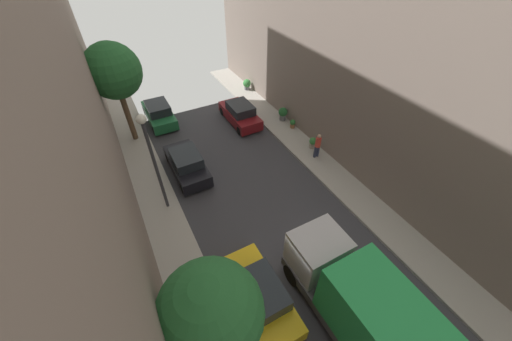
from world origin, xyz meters
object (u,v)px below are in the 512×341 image
(parked_car_left_3, at_px, (159,113))
(potted_plant_0, at_px, (283,113))
(parked_car_right_2, at_px, (240,114))
(pedestrian, at_px, (318,145))
(potted_plant_1, at_px, (293,124))
(parked_car_left_1, at_px, (260,295))
(lamp_post, at_px, (151,152))
(street_tree_0, at_px, (113,72))
(potted_plant_3, at_px, (313,143))
(street_tree_2, at_px, (210,314))
(delivery_truck, at_px, (363,309))
(potted_plant_2, at_px, (247,84))
(parked_car_left_2, at_px, (187,164))

(parked_car_left_3, distance_m, potted_plant_0, 9.42)
(parked_car_right_2, relative_size, potted_plant_0, 4.11)
(pedestrian, relative_size, potted_plant_1, 2.65)
(parked_car_left_1, relative_size, lamp_post, 0.74)
(parked_car_left_1, xyz_separation_m, potted_plant_1, (8.36, 10.12, -0.22))
(parked_car_left_1, distance_m, pedestrian, 10.21)
(potted_plant_0, distance_m, potted_plant_1, 1.28)
(parked_car_left_3, distance_m, street_tree_0, 5.05)
(parked_car_left_3, bearing_deg, potted_plant_3, -45.65)
(street_tree_2, bearing_deg, delivery_truck, -15.37)
(street_tree_2, bearing_deg, lamp_post, 87.99)
(street_tree_2, bearing_deg, potted_plant_2, 60.63)
(parked_car_left_2, relative_size, parked_car_right_2, 1.00)
(street_tree_2, height_order, potted_plant_1, street_tree_2)
(street_tree_0, xyz_separation_m, potted_plant_3, (10.38, -6.81, -4.45))
(parked_car_left_1, distance_m, street_tree_2, 4.37)
(potted_plant_2, bearing_deg, delivery_truck, -105.55)
(street_tree_2, xyz_separation_m, potted_plant_0, (10.48, 12.60, -3.57))
(street_tree_0, relative_size, potted_plant_3, 8.68)
(pedestrian, xyz_separation_m, potted_plant_1, (0.54, 3.57, -0.58))
(street_tree_0, bearing_deg, lamp_post, -87.82)
(delivery_truck, height_order, potted_plant_0, delivery_truck)
(parked_car_left_1, distance_m, parked_car_left_3, 15.84)
(parked_car_right_2, relative_size, pedestrian, 2.44)
(parked_car_right_2, bearing_deg, parked_car_left_3, 151.10)
(parked_car_left_1, height_order, street_tree_0, street_tree_0)
(pedestrian, xyz_separation_m, street_tree_0, (-10.00, 7.72, 3.92))
(parked_car_left_3, xyz_separation_m, delivery_truck, (2.70, -18.42, 1.07))
(potted_plant_0, height_order, potted_plant_3, potted_plant_0)
(pedestrian, xyz_separation_m, potted_plant_0, (0.47, 4.83, -0.35))
(street_tree_0, distance_m, lamp_post, 7.42)
(potted_plant_2, bearing_deg, parked_car_right_2, -122.68)
(delivery_truck, distance_m, potted_plant_0, 15.06)
(street_tree_0, distance_m, potted_plant_1, 12.19)
(parked_car_left_2, relative_size, delivery_truck, 0.64)
(parked_car_left_2, distance_m, potted_plant_0, 8.58)
(delivery_truck, bearing_deg, potted_plant_1, 65.97)
(parked_car_left_1, distance_m, parked_car_left_2, 9.17)
(pedestrian, relative_size, street_tree_2, 0.31)
(delivery_truck, bearing_deg, street_tree_0, 106.16)
(potted_plant_2, distance_m, potted_plant_3, 9.80)
(pedestrian, height_order, potted_plant_1, pedestrian)
(potted_plant_1, distance_m, potted_plant_3, 2.67)
(potted_plant_1, xyz_separation_m, potted_plant_2, (-0.14, 7.13, 0.17))
(parked_car_right_2, height_order, street_tree_0, street_tree_0)
(parked_car_left_3, xyz_separation_m, street_tree_2, (-2.19, -17.07, 3.58))
(parked_car_left_3, relative_size, street_tree_0, 0.64)
(parked_car_left_3, height_order, potted_plant_0, parked_car_left_3)
(delivery_truck, bearing_deg, parked_car_right_2, 80.08)
(parked_car_left_2, relative_size, parked_car_left_3, 1.00)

